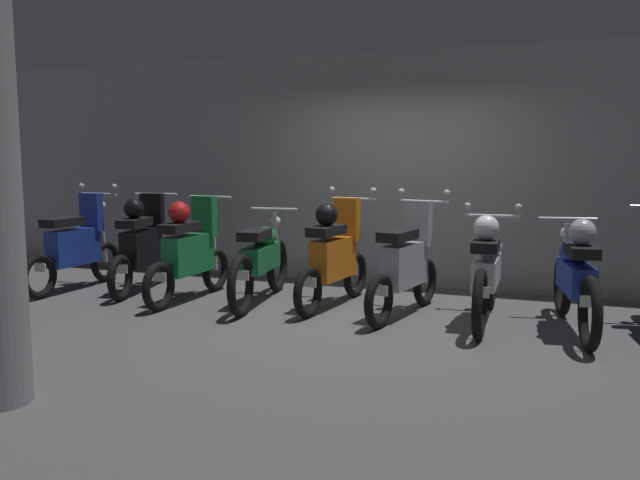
% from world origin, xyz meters
% --- Properties ---
extents(ground_plane, '(80.00, 80.00, 0.00)m').
position_xyz_m(ground_plane, '(0.00, 0.00, 0.00)').
color(ground_plane, '#4C4C4F').
extents(back_wall, '(16.00, 0.30, 2.92)m').
position_xyz_m(back_wall, '(0.00, 1.92, 1.46)').
color(back_wall, gray).
rests_on(back_wall, ground).
extents(motorbike_slot_0, '(0.59, 1.68, 1.29)m').
position_xyz_m(motorbike_slot_0, '(-3.70, 0.17, 0.53)').
color(motorbike_slot_0, black).
rests_on(motorbike_slot_0, ground).
extents(motorbike_slot_1, '(0.56, 1.67, 1.18)m').
position_xyz_m(motorbike_slot_1, '(-2.88, 0.38, 0.57)').
color(motorbike_slot_1, black).
rests_on(motorbike_slot_1, ground).
extents(motorbike_slot_2, '(0.56, 1.68, 1.18)m').
position_xyz_m(motorbike_slot_2, '(-2.05, 0.11, 0.57)').
color(motorbike_slot_2, black).
rests_on(motorbike_slot_2, ground).
extents(motorbike_slot_3, '(0.56, 1.95, 1.03)m').
position_xyz_m(motorbike_slot_3, '(-1.24, 0.27, 0.49)').
color(motorbike_slot_3, black).
rests_on(motorbike_slot_3, ground).
extents(motorbike_slot_4, '(0.59, 1.68, 1.29)m').
position_xyz_m(motorbike_slot_4, '(-0.41, 0.39, 0.57)').
color(motorbike_slot_4, black).
rests_on(motorbike_slot_4, ground).
extents(motorbike_slot_5, '(0.58, 1.67, 1.29)m').
position_xyz_m(motorbike_slot_5, '(0.42, 0.24, 0.53)').
color(motorbike_slot_5, black).
rests_on(motorbike_slot_5, ground).
extents(motorbike_slot_6, '(0.59, 1.95, 1.15)m').
position_xyz_m(motorbike_slot_6, '(1.23, 0.25, 0.53)').
color(motorbike_slot_6, black).
rests_on(motorbike_slot_6, ground).
extents(motorbike_slot_7, '(0.58, 1.94, 1.08)m').
position_xyz_m(motorbike_slot_7, '(2.05, 0.17, 0.53)').
color(motorbike_slot_7, black).
rests_on(motorbike_slot_7, ground).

